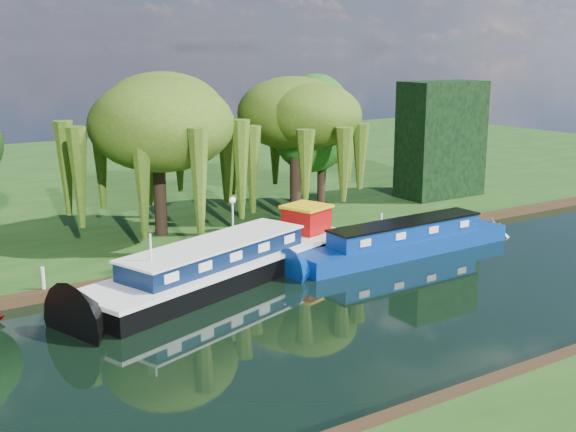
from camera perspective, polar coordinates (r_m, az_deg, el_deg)
ground at (r=30.22m, az=4.46°, el=-7.58°), size 120.00×120.00×0.00m
far_bank at (r=59.90m, az=-15.60°, el=2.62°), size 120.00×52.00×0.45m
dutch_barge at (r=34.18m, az=-4.55°, el=-3.65°), size 16.06×8.48×3.33m
narrowboat at (r=38.70m, az=9.28°, el=-1.98°), size 13.37×2.51×1.94m
white_cruiser at (r=43.70m, az=15.82°, el=-1.50°), size 2.82×2.62×1.22m
willow_left at (r=40.12m, az=-10.30°, el=7.10°), size 7.05×7.05×8.45m
willow_right at (r=44.48m, az=0.60°, el=7.16°), size 6.28×6.28×7.65m
tree_far_right at (r=47.18m, az=2.68°, el=6.89°), size 4.51×4.51×7.38m
conifer_hedge at (r=51.74m, az=12.01°, el=5.96°), size 6.00×3.00×8.00m
lamppost at (r=38.28m, az=-4.40°, el=0.66°), size 0.36×0.36×2.56m
mooring_posts at (r=36.38m, az=-4.17°, el=-2.39°), size 19.16×0.16×1.00m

